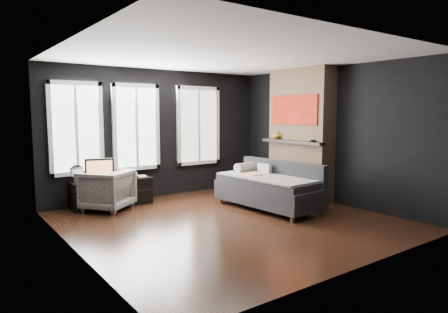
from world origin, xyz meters
TOP-DOWN VIEW (x-y plane):
  - floor at (0.00, 0.00)m, footprint 5.00×5.00m
  - ceiling at (0.00, 0.00)m, footprint 5.00×5.00m
  - wall_back at (0.00, 2.50)m, footprint 5.00×0.02m
  - wall_left at (-2.50, 0.00)m, footprint 0.02×5.00m
  - wall_right at (2.50, 0.00)m, footprint 0.02×5.00m
  - windows at (-0.45, 2.46)m, footprint 4.00×0.16m
  - fireplace at (2.30, 0.60)m, footprint 0.70×1.62m
  - sofa at (1.10, 0.28)m, footprint 1.18×2.13m
  - stripe_pillow at (1.30, 0.61)m, footprint 0.09×0.33m
  - armchair at (-1.39, 1.95)m, footprint 1.10×1.09m
  - media_console at (-1.20, 2.20)m, footprint 1.52×0.50m
  - monitor at (-1.42, 2.21)m, footprint 0.55×0.25m
  - desk_fan at (-1.83, 2.24)m, footprint 0.28×0.28m
  - mug at (-0.75, 2.16)m, footprint 0.14×0.12m
  - book at (-0.66, 2.20)m, footprint 0.17×0.04m
  - storage_box at (-1.06, 2.18)m, footprint 0.27×0.21m
  - mantel_vase at (2.05, 1.05)m, footprint 0.21×0.22m
  - mantel_clock at (2.05, 0.05)m, footprint 0.14×0.14m

SIDE VIEW (x-z plane):
  - floor at x=0.00m, z-range 0.00..0.00m
  - media_console at x=-1.20m, z-range 0.00..0.52m
  - armchair at x=-1.39m, z-range 0.00..0.83m
  - sofa at x=1.10m, z-range 0.00..0.89m
  - storage_box at x=-1.06m, z-range 0.52..0.65m
  - mug at x=-0.75m, z-range 0.52..0.65m
  - book at x=-0.66m, z-range 0.52..0.75m
  - stripe_pillow at x=1.30m, z-range 0.48..0.80m
  - desk_fan at x=-1.83m, z-range 0.52..0.87m
  - monitor at x=-1.42m, z-range 0.52..1.00m
  - mantel_clock at x=2.05m, z-range 1.23..1.27m
  - mantel_vase at x=2.05m, z-range 1.23..1.41m
  - wall_back at x=0.00m, z-range 0.00..2.70m
  - wall_left at x=-2.50m, z-range 0.00..2.70m
  - wall_right at x=2.50m, z-range 0.00..2.70m
  - fireplace at x=2.30m, z-range 0.00..2.70m
  - windows at x=-0.45m, z-range 1.50..3.26m
  - ceiling at x=0.00m, z-range 2.70..2.70m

